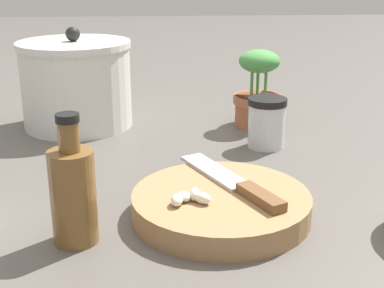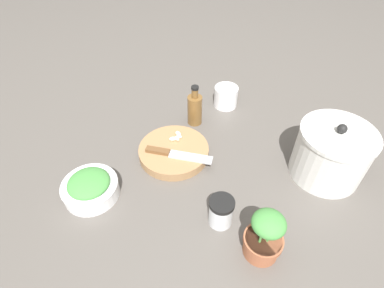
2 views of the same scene
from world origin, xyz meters
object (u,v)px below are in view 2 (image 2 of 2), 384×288
object	(u,v)px
oil_bottle	(195,109)
potted_herb	(264,238)
herb_bowl	(90,187)
chef_knife	(175,154)
stock_pot	(331,153)
spice_jar	(221,212)
garlic_cloves	(177,137)
coffee_mug	(226,96)
cutting_board	(174,151)

from	to	relation	value
oil_bottle	potted_herb	world-z (taller)	oil_bottle
herb_bowl	potted_herb	bearing A→B (deg)	108.00
chef_knife	stock_pot	bearing A→B (deg)	97.71
herb_bowl	spice_jar	size ratio (longest dim) A/B	1.84
garlic_cloves	stock_pot	distance (m)	0.49
chef_knife	oil_bottle	distance (m)	0.22
herb_bowl	potted_herb	size ratio (longest dim) A/B	1.08
garlic_cloves	herb_bowl	world-z (taller)	herb_bowl
coffee_mug	herb_bowl	bearing A→B (deg)	-5.26
spice_jar	coffee_mug	xyz separation A→B (m)	(-0.46, -0.29, -0.00)
stock_pot	chef_knife	bearing A→B (deg)	-56.69
garlic_cloves	chef_knife	bearing A→B (deg)	36.22
coffee_mug	oil_bottle	world-z (taller)	oil_bottle
herb_bowl	garlic_cloves	bearing A→B (deg)	169.69
herb_bowl	oil_bottle	world-z (taller)	oil_bottle
cutting_board	herb_bowl	world-z (taller)	herb_bowl
spice_jar	potted_herb	distance (m)	0.13
chef_knife	spice_jar	size ratio (longest dim) A/B	2.35
garlic_cloves	spice_jar	size ratio (longest dim) A/B	0.62
cutting_board	herb_bowl	distance (m)	0.29
spice_jar	coffee_mug	bearing A→B (deg)	-147.44
spice_jar	stock_pot	distance (m)	0.39
oil_bottle	garlic_cloves	bearing A→B (deg)	12.18
cutting_board	oil_bottle	world-z (taller)	oil_bottle
chef_knife	oil_bottle	size ratio (longest dim) A/B	1.33
chef_knife	cutting_board	bearing A→B (deg)	-158.61
herb_bowl	potted_herb	distance (m)	0.50
herb_bowl	potted_herb	xyz separation A→B (m)	(-0.16, 0.48, 0.03)
chef_knife	herb_bowl	world-z (taller)	herb_bowl
garlic_cloves	herb_bowl	bearing A→B (deg)	-10.31
herb_bowl	stock_pot	distance (m)	0.72
cutting_board	garlic_cloves	xyz separation A→B (m)	(-0.04, -0.02, 0.02)
cutting_board	potted_herb	size ratio (longest dim) A/B	1.53
cutting_board	coffee_mug	distance (m)	0.35
garlic_cloves	stock_pot	bearing A→B (deg)	113.93
garlic_cloves	herb_bowl	xyz separation A→B (m)	(0.32, -0.06, -0.01)
cutting_board	chef_knife	size ratio (longest dim) A/B	1.11
potted_herb	oil_bottle	bearing A→B (deg)	-123.65
potted_herb	coffee_mug	bearing A→B (deg)	-137.77
garlic_cloves	potted_herb	bearing A→B (deg)	68.91
herb_bowl	coffee_mug	xyz separation A→B (m)	(-0.62, 0.06, 0.01)
stock_pot	oil_bottle	bearing A→B (deg)	-82.83
cutting_board	spice_jar	size ratio (longest dim) A/B	2.61
garlic_cloves	potted_herb	world-z (taller)	potted_herb
chef_knife	herb_bowl	distance (m)	0.27
chef_knife	garlic_cloves	size ratio (longest dim) A/B	3.79
herb_bowl	coffee_mug	distance (m)	0.62
herb_bowl	coffee_mug	world-z (taller)	coffee_mug
cutting_board	stock_pot	distance (m)	0.49
cutting_board	spice_jar	distance (m)	0.29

